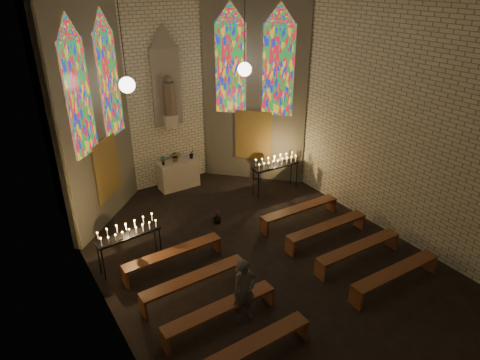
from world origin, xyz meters
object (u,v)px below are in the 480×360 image
at_px(altar, 178,174).
at_px(aisle_flower_pot, 217,217).
at_px(votive_stand_left, 128,232).
at_px(votive_stand_right, 276,163).
at_px(visitor, 244,291).

xyz_separation_m(altar, aisle_flower_pot, (-0.06, -2.86, -0.28)).
distance_m(votive_stand_left, votive_stand_right, 5.86).
height_order(votive_stand_right, visitor, visitor).
xyz_separation_m(aisle_flower_pot, votive_stand_right, (2.76, 0.74, 0.86)).
height_order(altar, votive_stand_left, votive_stand_left).
bearing_deg(altar, votive_stand_right, -38.17).
distance_m(altar, votive_stand_right, 3.48).
distance_m(aisle_flower_pot, votive_stand_left, 3.12).
height_order(altar, visitor, visitor).
height_order(altar, votive_stand_right, votive_stand_right).
distance_m(altar, aisle_flower_pot, 2.87).
height_order(aisle_flower_pot, votive_stand_right, votive_stand_right).
bearing_deg(visitor, aisle_flower_pot, 70.52).
bearing_deg(votive_stand_right, altar, 143.96).
xyz_separation_m(votive_stand_right, visitor, (-4.25, -4.55, -0.30)).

